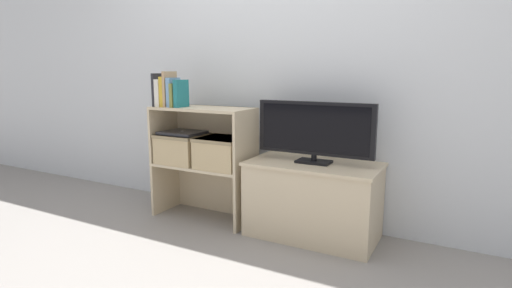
# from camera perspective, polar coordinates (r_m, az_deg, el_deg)

# --- Properties ---
(ground_plane) EXTENTS (16.00, 16.00, 0.00)m
(ground_plane) POSITION_cam_1_polar(r_m,az_deg,el_deg) (2.76, -1.71, -12.99)
(ground_plane) COLOR gray
(wall_back) EXTENTS (10.00, 0.05, 2.40)m
(wall_back) POSITION_cam_1_polar(r_m,az_deg,el_deg) (2.96, 2.94, 12.40)
(wall_back) COLOR silver
(wall_back) RESTS_ON ground_plane
(tv_stand) EXTENTS (0.86, 0.47, 0.50)m
(tv_stand) POSITION_cam_1_polar(r_m,az_deg,el_deg) (2.70, 8.12, -7.87)
(tv_stand) COLOR #CCB793
(tv_stand) RESTS_ON ground_plane
(tv) EXTENTS (0.78, 0.14, 0.40)m
(tv) POSITION_cam_1_polar(r_m,az_deg,el_deg) (2.59, 8.37, 1.99)
(tv) COLOR black
(tv) RESTS_ON tv_stand
(bookshelf_lower_tier) EXTENTS (0.75, 0.34, 0.41)m
(bookshelf_lower_tier) POSITION_cam_1_polar(r_m,az_deg,el_deg) (3.08, -6.80, -5.35)
(bookshelf_lower_tier) COLOR #CCB793
(bookshelf_lower_tier) RESTS_ON ground_plane
(bookshelf_upper_tier) EXTENTS (0.75, 0.34, 0.42)m
(bookshelf_upper_tier) POSITION_cam_1_polar(r_m,az_deg,el_deg) (2.99, -6.96, 2.39)
(bookshelf_upper_tier) COLOR #CCB793
(bookshelf_upper_tier) RESTS_ON bookshelf_lower_tier
(book_charcoal) EXTENTS (0.02, 0.15, 0.24)m
(book_charcoal) POSITION_cam_1_polar(r_m,az_deg,el_deg) (3.08, -13.62, 7.53)
(book_charcoal) COLOR #232328
(book_charcoal) RESTS_ON bookshelf_upper_tier
(book_ivory) EXTENTS (0.04, 0.15, 0.20)m
(book_ivory) POSITION_cam_1_polar(r_m,az_deg,el_deg) (3.06, -13.15, 7.13)
(book_ivory) COLOR silver
(book_ivory) RESTS_ON bookshelf_upper_tier
(book_mustard) EXTENTS (0.03, 0.14, 0.22)m
(book_mustard) POSITION_cam_1_polar(r_m,az_deg,el_deg) (3.04, -12.62, 7.31)
(book_mustard) COLOR gold
(book_mustard) RESTS_ON bookshelf_upper_tier
(book_tan) EXTENTS (0.02, 0.14, 0.26)m
(book_tan) POSITION_cam_1_polar(r_m,az_deg,el_deg) (3.02, -12.21, 7.67)
(book_tan) COLOR tan
(book_tan) RESTS_ON bookshelf_upper_tier
(book_skyblue) EXTENTS (0.03, 0.13, 0.21)m
(book_skyblue) POSITION_cam_1_polar(r_m,az_deg,el_deg) (3.00, -11.72, 7.24)
(book_skyblue) COLOR #709ECC
(book_skyblue) RESTS_ON bookshelf_upper_tier
(book_olive) EXTENTS (0.03, 0.15, 0.17)m
(book_olive) POSITION_cam_1_polar(r_m,az_deg,el_deg) (2.97, -11.19, 6.85)
(book_olive) COLOR olive
(book_olive) RESTS_ON bookshelf_upper_tier
(book_teal) EXTENTS (0.03, 0.14, 0.20)m
(book_teal) POSITION_cam_1_polar(r_m,az_deg,el_deg) (2.95, -10.64, 7.10)
(book_teal) COLOR #1E7075
(book_teal) RESTS_ON bookshelf_upper_tier
(storage_basket_left) EXTENTS (0.34, 0.31, 0.22)m
(storage_basket_left) POSITION_cam_1_polar(r_m,az_deg,el_deg) (3.07, -10.41, -0.40)
(storage_basket_left) COLOR tan
(storage_basket_left) RESTS_ON bookshelf_lower_tier
(storage_basket_right) EXTENTS (0.34, 0.31, 0.22)m
(storage_basket_right) POSITION_cam_1_polar(r_m,az_deg,el_deg) (2.86, -4.81, -1.03)
(storage_basket_right) COLOR tan
(storage_basket_right) RESTS_ON bookshelf_lower_tier
(laptop) EXTENTS (0.31, 0.25, 0.02)m
(laptop) POSITION_cam_1_polar(r_m,az_deg,el_deg) (3.05, -10.48, 1.61)
(laptop) COLOR #2D2D33
(laptop) RESTS_ON storage_basket_left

